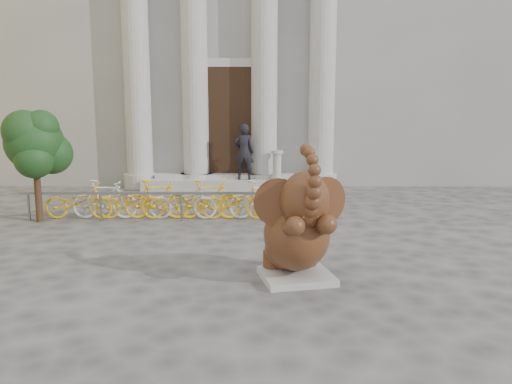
{
  "coord_description": "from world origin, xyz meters",
  "views": [
    {
      "loc": [
        0.99,
        -7.8,
        2.75
      ],
      "look_at": [
        0.95,
        2.15,
        1.1
      ],
      "focal_mm": 35.0,
      "sensor_mm": 36.0,
      "label": 1
    }
  ],
  "objects_px": {
    "elephant_statue": "(298,232)",
    "tree": "(35,144)",
    "bike_rack": "(183,199)",
    "pedestrian": "(244,152)"
  },
  "relations": [
    {
      "from": "bike_rack",
      "to": "tree",
      "type": "bearing_deg",
      "value": -175.0
    },
    {
      "from": "tree",
      "to": "pedestrian",
      "type": "xyz_separation_m",
      "value": [
        4.92,
        4.93,
        -0.6
      ]
    },
    {
      "from": "tree",
      "to": "pedestrian",
      "type": "height_order",
      "value": "tree"
    },
    {
      "from": "bike_rack",
      "to": "tree",
      "type": "xyz_separation_m",
      "value": [
        -3.5,
        -0.31,
        1.41
      ]
    },
    {
      "from": "bike_rack",
      "to": "pedestrian",
      "type": "bearing_deg",
      "value": 72.96
    },
    {
      "from": "pedestrian",
      "to": "elephant_statue",
      "type": "bearing_deg",
      "value": 97.54
    },
    {
      "from": "elephant_statue",
      "to": "tree",
      "type": "distance_m",
      "value": 7.49
    },
    {
      "from": "bike_rack",
      "to": "pedestrian",
      "type": "xyz_separation_m",
      "value": [
        1.42,
        4.63,
        0.81
      ]
    },
    {
      "from": "elephant_statue",
      "to": "bike_rack",
      "type": "distance_m",
      "value": 5.26
    },
    {
      "from": "tree",
      "to": "elephant_statue",
      "type": "bearing_deg",
      "value": -35.4
    }
  ]
}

